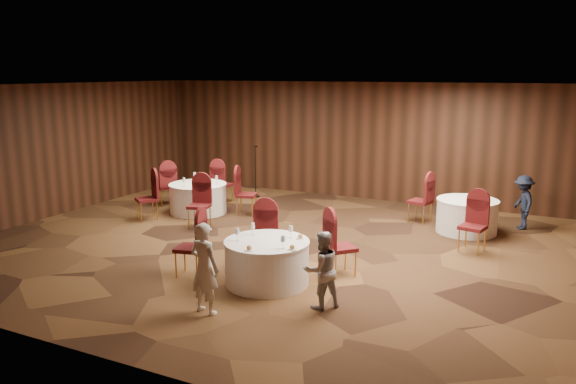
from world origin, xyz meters
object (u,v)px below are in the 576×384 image
at_px(mic_stand, 256,183).
at_px(table_left, 198,198).
at_px(table_right, 467,216).
at_px(man_c, 523,202).
at_px(table_main, 267,262).
at_px(woman_b, 322,270).
at_px(woman_a, 205,268).

bearing_deg(mic_stand, table_left, -100.28).
bearing_deg(table_left, mic_stand, 79.72).
distance_m(table_right, man_c, 1.38).
bearing_deg(table_main, table_right, 61.58).
height_order(mic_stand, woman_b, mic_stand).
xyz_separation_m(woman_a, woman_b, (1.44, 0.93, -0.10)).
relative_size(table_left, woman_b, 1.21).
relative_size(woman_a, woman_b, 1.16).
bearing_deg(table_main, woman_b, -22.72).
xyz_separation_m(table_main, man_c, (3.57, 5.45, 0.24)).
bearing_deg(table_right, mic_stand, 169.64).
height_order(table_main, table_left, same).
relative_size(table_right, woman_b, 1.12).
relative_size(woman_a, man_c, 1.12).
xyz_separation_m(table_main, mic_stand, (-3.42, 5.70, 0.04)).
height_order(table_right, mic_stand, mic_stand).
bearing_deg(table_main, man_c, 56.78).
relative_size(table_right, woman_a, 0.96).
relative_size(table_right, man_c, 1.08).
bearing_deg(mic_stand, table_right, -10.36).
relative_size(table_right, mic_stand, 0.91).
relative_size(table_main, man_c, 1.16).
xyz_separation_m(table_left, mic_stand, (0.40, 2.22, 0.04)).
distance_m(woman_b, man_c, 6.41).
bearing_deg(woman_a, woman_b, -138.69).
bearing_deg(man_c, table_right, -74.05).
height_order(table_right, woman_b, woman_b).
height_order(table_left, man_c, man_c).
xyz_separation_m(table_main, woman_b, (1.19, -0.50, 0.22)).
xyz_separation_m(table_left, table_right, (6.32, 1.13, -0.00)).
height_order(woman_b, man_c, man_c).
xyz_separation_m(woman_b, man_c, (2.38, 5.95, 0.02)).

